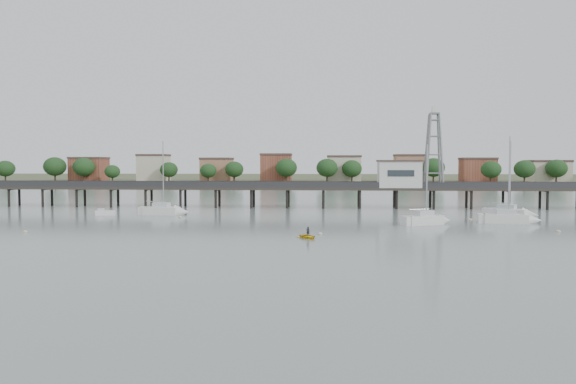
% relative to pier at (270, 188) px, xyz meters
% --- Properties ---
extents(ground_plane, '(500.00, 500.00, 0.00)m').
position_rel_pier_xyz_m(ground_plane, '(0.00, -60.00, -3.79)').
color(ground_plane, gray).
rests_on(ground_plane, ground).
extents(pier, '(150.00, 5.00, 5.50)m').
position_rel_pier_xyz_m(pier, '(0.00, 0.00, 0.00)').
color(pier, '#2D2823').
rests_on(pier, ground).
extents(pier_building, '(8.40, 5.40, 5.30)m').
position_rel_pier_xyz_m(pier_building, '(25.00, 0.00, 2.87)').
color(pier_building, silver).
rests_on(pier_building, ground).
extents(lattice_tower, '(3.20, 3.20, 15.50)m').
position_rel_pier_xyz_m(lattice_tower, '(31.50, 0.00, 7.31)').
color(lattice_tower, slate).
rests_on(lattice_tower, ground).
extents(sailboat_d, '(8.28, 3.23, 13.35)m').
position_rel_pier_xyz_m(sailboat_d, '(38.38, -25.89, -3.15)').
color(sailboat_d, white).
rests_on(sailboat_d, ground).
extents(sailboat_c, '(7.38, 4.85, 11.93)m').
position_rel_pier_xyz_m(sailboat_c, '(25.88, -28.29, -3.15)').
color(sailboat_c, white).
rests_on(sailboat_c, ground).
extents(sailboat_e, '(7.81, 6.12, 12.95)m').
position_rel_pier_xyz_m(sailboat_e, '(41.35, -16.78, -3.15)').
color(sailboat_e, white).
rests_on(sailboat_e, ground).
extents(sailboat_b, '(8.16, 3.21, 13.16)m').
position_rel_pier_xyz_m(sailboat_b, '(-15.66, -16.31, -3.15)').
color(sailboat_b, white).
rests_on(sailboat_b, ground).
extents(white_tender, '(3.46, 2.30, 1.25)m').
position_rel_pier_xyz_m(white_tender, '(-26.04, -17.93, -3.41)').
color(white_tender, white).
rests_on(white_tender, ground).
extents(yellow_dinghy, '(2.10, 1.60, 2.92)m').
position_rel_pier_xyz_m(yellow_dinghy, '(8.96, -44.26, -3.79)').
color(yellow_dinghy, yellow).
rests_on(yellow_dinghy, ground).
extents(dinghy_occupant, '(0.65, 1.16, 0.26)m').
position_rel_pier_xyz_m(dinghy_occupant, '(8.96, -44.26, -3.79)').
color(dinghy_occupant, black).
rests_on(dinghy_occupant, ground).
extents(mooring_buoys, '(67.80, 20.45, 0.39)m').
position_rel_pier_xyz_m(mooring_buoys, '(8.95, -32.44, -3.71)').
color(mooring_buoys, beige).
rests_on(mooring_buoys, ground).
extents(far_shore, '(500.00, 170.00, 10.40)m').
position_rel_pier_xyz_m(far_shore, '(0.36, 179.58, -2.85)').
color(far_shore, '#475133').
rests_on(far_shore, ground).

